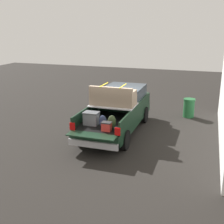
% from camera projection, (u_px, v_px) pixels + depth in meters
% --- Properties ---
extents(ground_plane, '(40.00, 40.00, 0.00)m').
position_uv_depth(ground_plane, '(116.00, 132.00, 13.31)').
color(ground_plane, black).
extents(pickup_truck, '(6.05, 2.06, 2.23)m').
position_uv_depth(pickup_truck, '(119.00, 109.00, 13.36)').
color(pickup_truck, black).
rests_on(pickup_truck, ground_plane).
extents(trash_can, '(0.60, 0.60, 0.98)m').
position_uv_depth(trash_can, '(189.00, 108.00, 15.30)').
color(trash_can, '#1E592D').
rests_on(trash_can, ground_plane).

